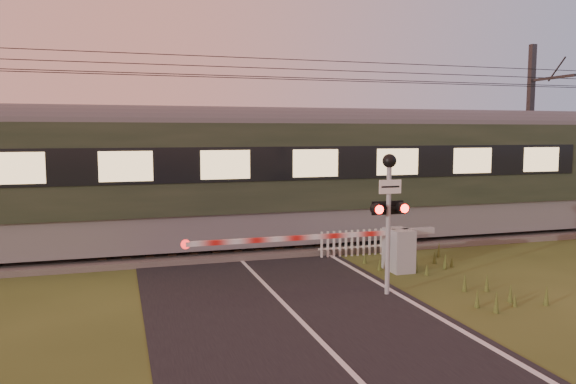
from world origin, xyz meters
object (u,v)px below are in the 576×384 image
object	(u,v)px
picket_fence	(364,242)
catenary_mast	(530,131)
boom_gate	(389,248)
crossing_signal	(389,199)

from	to	relation	value
picket_fence	catenary_mast	bearing A→B (deg)	23.50
boom_gate	picket_fence	world-z (taller)	boom_gate
boom_gate	crossing_signal	world-z (taller)	crossing_signal
boom_gate	crossing_signal	xyz separation A→B (m)	(-1.04, -1.99, 1.61)
boom_gate	catenary_mast	xyz separation A→B (m)	(9.71, 6.19, 3.20)
crossing_signal	catenary_mast	xyz separation A→B (m)	(10.75, 8.18, 1.59)
boom_gate	picket_fence	bearing A→B (deg)	83.99
crossing_signal	catenary_mast	world-z (taller)	catenary_mast
crossing_signal	catenary_mast	size ratio (longest dim) A/B	0.44
boom_gate	crossing_signal	distance (m)	2.76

